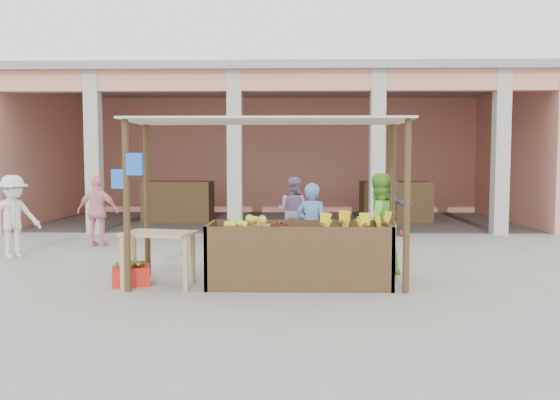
{
  "coord_description": "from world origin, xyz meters",
  "views": [
    {
      "loc": [
        0.39,
        -7.79,
        1.78
      ],
      "look_at": [
        0.21,
        1.2,
        1.15
      ],
      "focal_mm": 35.0,
      "sensor_mm": 36.0,
      "label": 1
    }
  ],
  "objects_px": {
    "red_crate": "(131,276)",
    "vendor_green": "(378,221)",
    "side_table": "(159,242)",
    "fruit_stall": "(299,258)",
    "motorcycle": "(297,233)",
    "vendor_blue": "(312,225)"
  },
  "relations": [
    {
      "from": "red_crate",
      "to": "vendor_blue",
      "type": "relative_size",
      "value": 0.34
    },
    {
      "from": "fruit_stall",
      "to": "red_crate",
      "type": "relative_size",
      "value": 4.95
    },
    {
      "from": "side_table",
      "to": "vendor_green",
      "type": "distance_m",
      "value": 3.39
    },
    {
      "from": "red_crate",
      "to": "vendor_blue",
      "type": "xyz_separation_m",
      "value": [
        2.64,
        0.94,
        0.64
      ]
    },
    {
      "from": "motorcycle",
      "to": "side_table",
      "type": "bearing_deg",
      "value": 146.21
    },
    {
      "from": "red_crate",
      "to": "vendor_green",
      "type": "bearing_deg",
      "value": -3.27
    },
    {
      "from": "fruit_stall",
      "to": "vendor_green",
      "type": "height_order",
      "value": "vendor_green"
    },
    {
      "from": "vendor_green",
      "to": "motorcycle",
      "type": "relative_size",
      "value": 0.97
    },
    {
      "from": "vendor_green",
      "to": "motorcycle",
      "type": "xyz_separation_m",
      "value": [
        -1.25,
        1.51,
        -0.39
      ]
    },
    {
      "from": "fruit_stall",
      "to": "motorcycle",
      "type": "height_order",
      "value": "motorcycle"
    },
    {
      "from": "vendor_blue",
      "to": "vendor_green",
      "type": "height_order",
      "value": "vendor_green"
    },
    {
      "from": "motorcycle",
      "to": "red_crate",
      "type": "bearing_deg",
      "value": 139.67
    },
    {
      "from": "side_table",
      "to": "vendor_green",
      "type": "bearing_deg",
      "value": 28.67
    },
    {
      "from": "red_crate",
      "to": "motorcycle",
      "type": "distance_m",
      "value": 3.4
    },
    {
      "from": "vendor_green",
      "to": "side_table",
      "type": "bearing_deg",
      "value": -3.96
    },
    {
      "from": "vendor_blue",
      "to": "fruit_stall",
      "type": "bearing_deg",
      "value": 95.45
    },
    {
      "from": "side_table",
      "to": "motorcycle",
      "type": "height_order",
      "value": "motorcycle"
    },
    {
      "from": "vendor_blue",
      "to": "motorcycle",
      "type": "height_order",
      "value": "vendor_blue"
    },
    {
      "from": "red_crate",
      "to": "vendor_green",
      "type": "distance_m",
      "value": 3.84
    },
    {
      "from": "side_table",
      "to": "vendor_green",
      "type": "height_order",
      "value": "vendor_green"
    },
    {
      "from": "red_crate",
      "to": "vendor_green",
      "type": "height_order",
      "value": "vendor_green"
    },
    {
      "from": "side_table",
      "to": "red_crate",
      "type": "relative_size",
      "value": 2.08
    }
  ]
}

